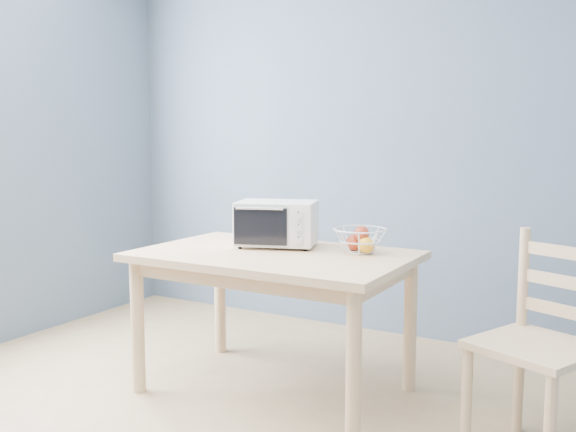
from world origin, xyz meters
The scene contains 5 objects.
room centered at (0.00, 0.00, 1.30)m, with size 4.01×4.51×2.61m.
dining_table centered at (-0.03, 0.97, 0.65)m, with size 1.40×0.90×0.75m.
toaster_oven centered at (-0.13, 1.13, 0.88)m, with size 0.49×0.42×0.25m.
fruit_basket centered at (0.37, 1.18, 0.82)m, with size 0.36×0.36×0.14m.
dining_chair centered at (1.30, 0.91, 0.47)m, with size 0.58×0.58×0.95m.
Camera 1 is at (1.66, -1.85, 1.35)m, focal length 40.00 mm.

